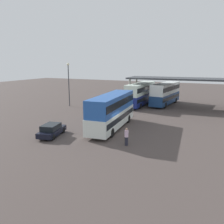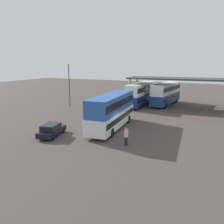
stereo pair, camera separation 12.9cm
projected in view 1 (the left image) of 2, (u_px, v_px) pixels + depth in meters
ground_plane at (112, 134)px, 25.75m from camera, size 140.00×140.00×0.00m
double_decker_main at (112, 110)px, 27.48m from camera, size 3.50×10.75×4.08m
parked_hatchback at (52, 130)px, 24.82m from camera, size 2.48×4.23×1.35m
double_decker_near_canopy at (141, 93)px, 42.47m from camera, size 2.46×11.04×4.06m
double_decker_mid_row at (165, 93)px, 42.84m from camera, size 3.48×10.37×4.03m
depot_canopy at (193, 80)px, 38.63m from camera, size 22.40×7.05×5.19m
lamppost_tall at (69, 79)px, 40.94m from camera, size 0.44×0.44×7.69m
pedestrian_waiting at (126, 137)px, 22.00m from camera, size 0.38×0.38×1.74m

